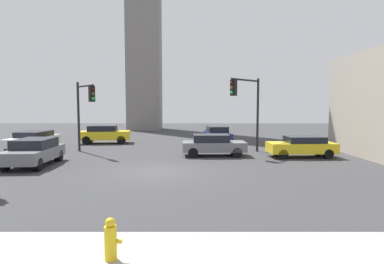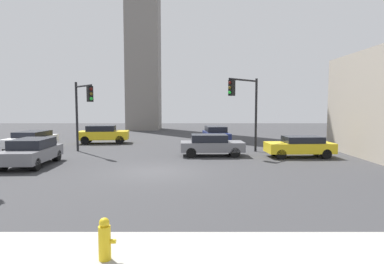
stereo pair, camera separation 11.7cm
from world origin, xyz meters
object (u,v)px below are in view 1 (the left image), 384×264
object	(u,v)px
traffic_light_2	(84,103)
car_1	(216,135)
car_0	(301,146)
car_4	(103,134)
car_5	(32,140)
car_2	(33,152)
fire_hydrant	(110,240)
car_3	(212,145)
traffic_light_0	(245,99)

from	to	relation	value
traffic_light_2	car_1	xyz separation A→B (m)	(9.19, 5.07, -2.56)
car_0	car_4	xyz separation A→B (m)	(-14.16, 7.37, 0.11)
car_5	car_2	bearing A→B (deg)	28.63
car_0	car_4	bearing A→B (deg)	-30.04
fire_hydrant	car_1	bearing A→B (deg)	79.79
traffic_light_2	fire_hydrant	distance (m)	16.58
car_1	car_4	distance (m)	9.49
traffic_light_2	car_0	world-z (taller)	traffic_light_2
car_1	car_3	distance (m)	6.33
traffic_light_2	car_4	world-z (taller)	traffic_light_2
traffic_light_2	car_5	size ratio (longest dim) A/B	1.02
car_1	car_2	xyz separation A→B (m)	(-10.47, -9.64, -0.03)
car_4	car_5	distance (m)	5.67
traffic_light_0	car_0	xyz separation A→B (m)	(3.22, -1.55, -2.91)
traffic_light_2	fire_hydrant	size ratio (longest dim) A/B	5.68
car_1	traffic_light_2	bearing A→B (deg)	-65.91
car_0	car_1	distance (m)	8.27
traffic_light_2	car_5	world-z (taller)	traffic_light_2
traffic_light_0	car_1	world-z (taller)	traffic_light_0
car_1	car_3	size ratio (longest dim) A/B	1.08
traffic_light_0	car_3	size ratio (longest dim) A/B	1.26
car_3	car_4	bearing A→B (deg)	140.35
car_1	car_4	bearing A→B (deg)	-98.15
fire_hydrant	car_4	world-z (taller)	car_4
traffic_light_0	car_4	distance (m)	12.70
car_4	car_5	xyz separation A→B (m)	(-4.11, -3.90, -0.07)
car_0	traffic_light_0	bearing A→B (deg)	-28.26
traffic_light_2	fire_hydrant	world-z (taller)	traffic_light_2
traffic_light_0	car_3	distance (m)	3.78
car_4	car_5	bearing A→B (deg)	-143.11
fire_hydrant	car_2	distance (m)	12.78
car_2	car_4	world-z (taller)	car_4
fire_hydrant	car_5	bearing A→B (deg)	120.03
traffic_light_0	car_3	xyz separation A→B (m)	(-2.22, -1.02, -2.88)
car_3	car_0	bearing A→B (deg)	-7.16
car_3	fire_hydrant	bearing A→B (deg)	-103.21
fire_hydrant	traffic_light_0	bearing A→B (deg)	71.29
car_0	car_1	size ratio (longest dim) A/B	0.95
car_1	fire_hydrant	bearing A→B (deg)	-15.01
car_3	car_5	size ratio (longest dim) A/B	0.85
fire_hydrant	car_3	distance (m)	14.48
car_1	car_2	distance (m)	14.23
car_1	car_4	world-z (taller)	car_4
traffic_light_2	car_1	bearing A→B (deg)	78.98
fire_hydrant	car_3	bearing A→B (deg)	78.33
car_2	traffic_light_2	bearing A→B (deg)	161.96
fire_hydrant	car_2	bearing A→B (deg)	122.07
traffic_light_0	traffic_light_2	distance (m)	10.66
car_2	car_5	world-z (taller)	car_2
traffic_light_0	fire_hydrant	world-z (taller)	traffic_light_0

